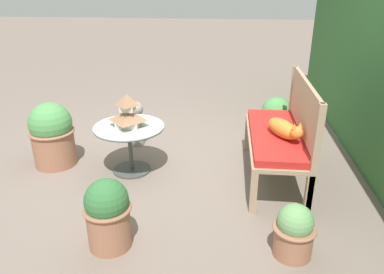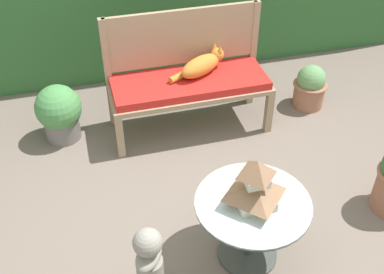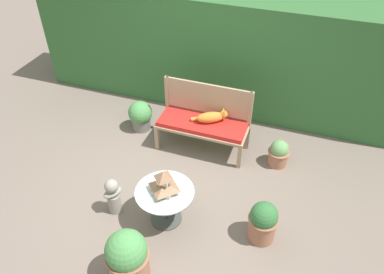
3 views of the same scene
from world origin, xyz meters
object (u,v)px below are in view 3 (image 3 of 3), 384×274
at_px(garden_bust, 113,195).
at_px(potted_plant_table_near, 140,115).
at_px(pagoda_birdhouse, 164,183).
at_px(potted_plant_table_far, 263,222).
at_px(potted_plant_bench_right, 127,257).
at_px(patio_table, 165,197).
at_px(potted_plant_bench_left, 279,153).
at_px(garden_bench, 202,126).
at_px(cat, 211,117).

height_order(garden_bust, potted_plant_table_near, garden_bust).
distance_m(pagoda_birdhouse, potted_plant_table_far, 1.26).
bearing_deg(potted_plant_bench_right, potted_plant_table_near, 112.79).
relative_size(patio_table, pagoda_birdhouse, 2.16).
xyz_separation_m(potted_plant_bench_left, potted_plant_table_far, (0.03, -1.38, 0.08)).
relative_size(potted_plant_bench_left, potted_plant_table_near, 0.83).
bearing_deg(patio_table, potted_plant_bench_right, -94.75).
height_order(pagoda_birdhouse, garden_bust, pagoda_birdhouse).
height_order(patio_table, potted_plant_bench_right, potted_plant_bench_right).
bearing_deg(pagoda_birdhouse, potted_plant_table_far, 6.19).
height_order(garden_bench, potted_plant_table_far, potted_plant_table_far).
xyz_separation_m(garden_bench, potted_plant_table_far, (1.20, -1.35, -0.14)).
relative_size(potted_plant_table_far, potted_plant_bench_right, 0.81).
bearing_deg(potted_plant_table_near, pagoda_birdhouse, -55.39).
xyz_separation_m(cat, pagoda_birdhouse, (-0.11, -1.54, 0.06)).
relative_size(garden_bench, cat, 2.58).
bearing_deg(cat, garden_bust, -144.88).
xyz_separation_m(garden_bust, potted_plant_table_near, (-0.44, 1.72, -0.02)).
bearing_deg(garden_bench, patio_table, -89.62).
bearing_deg(potted_plant_table_far, cat, 127.55).
distance_m(garden_bench, cat, 0.21).
xyz_separation_m(cat, garden_bust, (-0.79, -1.63, -0.30)).
distance_m(pagoda_birdhouse, potted_plant_bench_right, 0.92).
relative_size(potted_plant_table_far, potted_plant_table_near, 1.11).
bearing_deg(garden_bust, potted_plant_bench_left, -18.37).
xyz_separation_m(cat, potted_plant_bench_left, (1.05, -0.03, -0.38)).
bearing_deg(potted_plant_bench_right, cat, 85.59).
height_order(patio_table, potted_plant_table_far, potted_plant_table_far).
bearing_deg(patio_table, potted_plant_bench_left, 52.34).
height_order(cat, potted_plant_bench_left, cat).
bearing_deg(potted_plant_table_far, potted_plant_bench_left, 91.17).
distance_m(cat, patio_table, 1.55).
distance_m(potted_plant_bench_left, potted_plant_table_near, 2.29).
distance_m(garden_bench, garden_bust, 1.71).
xyz_separation_m(pagoda_birdhouse, potted_plant_bench_left, (1.17, 1.51, -0.45)).
bearing_deg(cat, patio_table, -123.18).
relative_size(garden_bench, potted_plant_table_far, 2.40).
height_order(garden_bust, potted_plant_bench_left, garden_bust).
height_order(garden_bench, garden_bust, garden_bust).
xyz_separation_m(cat, potted_plant_table_near, (-1.23, 0.09, -0.33)).
xyz_separation_m(patio_table, garden_bust, (-0.68, -0.09, -0.12)).
height_order(patio_table, pagoda_birdhouse, pagoda_birdhouse).
height_order(pagoda_birdhouse, potted_plant_bench_left, pagoda_birdhouse).
relative_size(garden_bust, potted_plant_table_near, 1.07).
bearing_deg(potted_plant_bench_right, patio_table, 85.25).
xyz_separation_m(cat, patio_table, (-0.11, -1.54, -0.19)).
relative_size(patio_table, potted_plant_bench_left, 1.70).
bearing_deg(cat, potted_plant_bench_left, -30.34).
distance_m(pagoda_birdhouse, potted_plant_bench_left, 1.96).
bearing_deg(pagoda_birdhouse, garden_bust, -172.20).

